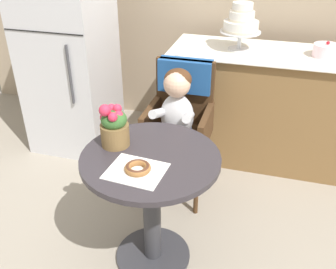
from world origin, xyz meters
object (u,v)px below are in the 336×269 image
at_px(wicker_chair, 181,109).
at_px(donut_front, 138,168).
at_px(tiered_cake_stand, 241,22).
at_px(refrigerator, 68,49).
at_px(cafe_table, 151,189).
at_px(seated_child, 176,114).
at_px(round_layer_cake, 326,51).
at_px(flower_vase, 114,126).

distance_m(wicker_chair, donut_front, 0.87).
xyz_separation_m(tiered_cake_stand, refrigerator, (-1.32, -0.20, -0.25)).
bearing_deg(tiered_cake_stand, wicker_chair, -117.01).
xyz_separation_m(cafe_table, seated_child, (-0.02, 0.57, 0.17)).
bearing_deg(donut_front, wicker_chair, 90.09).
bearing_deg(wicker_chair, seated_child, -95.34).
xyz_separation_m(round_layer_cake, refrigerator, (-1.94, -0.20, -0.09)).
bearing_deg(tiered_cake_stand, cafe_table, -101.91).
bearing_deg(round_layer_cake, cafe_table, -124.25).
bearing_deg(donut_front, seated_child, 90.11).
relative_size(wicker_chair, flower_vase, 3.83).
xyz_separation_m(wicker_chair, donut_front, (0.00, -0.86, 0.10)).
relative_size(flower_vase, refrigerator, 0.15).
bearing_deg(seated_child, round_layer_cake, 39.01).
distance_m(wicker_chair, round_layer_cake, 1.12).
xyz_separation_m(donut_front, refrigerator, (-1.03, 1.24, 0.11)).
xyz_separation_m(seated_child, round_layer_cake, (0.91, 0.73, 0.27)).
distance_m(wicker_chair, refrigerator, 1.12).
height_order(seated_child, refrigerator, refrigerator).
bearing_deg(refrigerator, tiered_cake_stand, 8.59).
xyz_separation_m(cafe_table, donut_front, (-0.02, -0.14, 0.23)).
height_order(seated_child, round_layer_cake, round_layer_cake).
xyz_separation_m(seated_child, tiered_cake_stand, (0.29, 0.73, 0.42)).
bearing_deg(refrigerator, donut_front, -50.19).
relative_size(cafe_table, tiered_cake_stand, 2.11).
height_order(wicker_chair, round_layer_cake, round_layer_cake).
xyz_separation_m(donut_front, flower_vase, (-0.20, 0.19, 0.09)).
distance_m(seated_child, round_layer_cake, 1.20).
height_order(cafe_table, seated_child, seated_child).
height_order(wicker_chair, refrigerator, refrigerator).
bearing_deg(round_layer_cake, refrigerator, -173.99).
relative_size(donut_front, refrigerator, 0.08).
bearing_deg(tiered_cake_stand, donut_front, -101.47).
bearing_deg(wicker_chair, refrigerator, 154.67).
xyz_separation_m(flower_vase, round_layer_cake, (1.10, 1.25, 0.11)).
bearing_deg(refrigerator, seated_child, -27.24).
distance_m(flower_vase, tiered_cake_stand, 1.37).
bearing_deg(seated_child, donut_front, -89.89).
bearing_deg(tiered_cake_stand, refrigerator, -171.41).
relative_size(seated_child, tiered_cake_stand, 2.13).
bearing_deg(wicker_chair, donut_front, -95.25).
height_order(donut_front, tiered_cake_stand, tiered_cake_stand).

